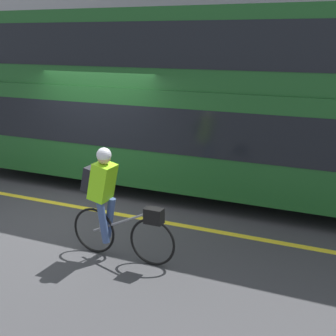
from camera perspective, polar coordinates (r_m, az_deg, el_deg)
name	(u,v)px	position (r m, az deg, el deg)	size (l,w,h in m)	color
ground_plane	(77,210)	(9.01, -11.02, -5.04)	(80.00, 80.00, 0.00)	#38383A
road_center_line	(81,207)	(9.11, -10.53, -4.76)	(50.00, 0.14, 0.01)	yellow
sidewalk_curb	(184,149)	(13.36, 2.00, 2.32)	(60.00, 2.07, 0.11)	gray
bus	(210,95)	(9.39, 5.14, 8.90)	(11.33, 2.44, 3.65)	black
cyclist_on_bike	(111,200)	(6.78, -6.99, -3.88)	(1.68, 0.32, 1.65)	black
street_sign_post	(154,98)	(13.37, -1.73, 8.57)	(0.36, 0.09, 2.45)	#59595B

